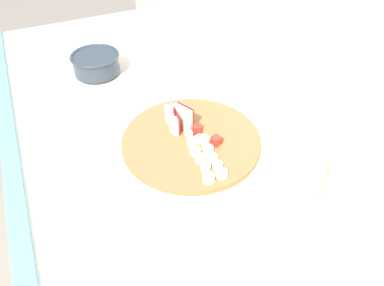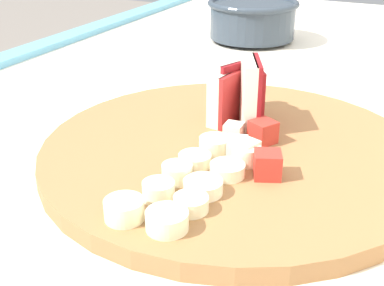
{
  "view_description": "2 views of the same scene",
  "coord_description": "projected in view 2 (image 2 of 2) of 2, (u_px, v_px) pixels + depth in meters",
  "views": [
    {
      "loc": [
        0.77,
        -0.2,
        1.53
      ],
      "look_at": [
        0.18,
        0.07,
        0.95
      ],
      "focal_mm": 34.74,
      "sensor_mm": 36.0,
      "label": 1
    },
    {
      "loc": [
        0.53,
        0.23,
        1.13
      ],
      "look_at": [
        0.18,
        0.06,
        0.94
      ],
      "focal_mm": 47.91,
      "sensor_mm": 36.0,
      "label": 2
    }
  ],
  "objects": [
    {
      "name": "cutting_board",
      "position": [
        232.0,
        152.0,
        0.46
      ],
      "size": [
        0.34,
        0.34,
        0.02
      ],
      "primitive_type": "cylinder",
      "color": "olive",
      "rests_on": "tiled_countertop"
    },
    {
      "name": "apple_wedge_fan",
      "position": [
        240.0,
        93.0,
        0.5
      ],
      "size": [
        0.07,
        0.06,
        0.07
      ],
      "color": "maroon",
      "rests_on": "cutting_board"
    },
    {
      "name": "apple_dice_pile",
      "position": [
        253.0,
        146.0,
        0.44
      ],
      "size": [
        0.09,
        0.07,
        0.02
      ],
      "color": "white",
      "rests_on": "cutting_board"
    },
    {
      "name": "banana_slice_rows",
      "position": [
        190.0,
        181.0,
        0.39
      ],
      "size": [
        0.15,
        0.07,
        0.02
      ],
      "color": "beige",
      "rests_on": "cutting_board"
    },
    {
      "name": "ceramic_bowl",
      "position": [
        253.0,
        18.0,
        0.85
      ],
      "size": [
        0.15,
        0.15,
        0.07
      ],
      "color": "#2D3842",
      "rests_on": "tiled_countertop"
    }
  ]
}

